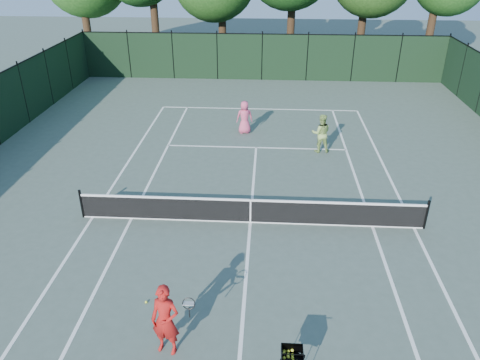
# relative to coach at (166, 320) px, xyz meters

# --- Properties ---
(ground) EXTENTS (90.00, 90.00, 0.00)m
(ground) POSITION_rel_coach_xyz_m (1.70, 5.65, -0.93)
(ground) COLOR #48574C
(ground) RESTS_ON ground
(sideline_doubles_left) EXTENTS (0.10, 23.77, 0.01)m
(sideline_doubles_left) POSITION_rel_coach_xyz_m (-3.79, 5.65, -0.92)
(sideline_doubles_left) COLOR white
(sideline_doubles_left) RESTS_ON ground
(sideline_doubles_right) EXTENTS (0.10, 23.77, 0.01)m
(sideline_doubles_right) POSITION_rel_coach_xyz_m (7.18, 5.65, -0.92)
(sideline_doubles_right) COLOR white
(sideline_doubles_right) RESTS_ON ground
(sideline_singles_left) EXTENTS (0.10, 23.77, 0.01)m
(sideline_singles_left) POSITION_rel_coach_xyz_m (-2.42, 5.65, -0.92)
(sideline_singles_left) COLOR white
(sideline_singles_left) RESTS_ON ground
(sideline_singles_right) EXTENTS (0.10, 23.77, 0.01)m
(sideline_singles_right) POSITION_rel_coach_xyz_m (5.81, 5.65, -0.92)
(sideline_singles_right) COLOR white
(sideline_singles_right) RESTS_ON ground
(baseline_far) EXTENTS (10.97, 0.10, 0.01)m
(baseline_far) POSITION_rel_coach_xyz_m (1.70, 17.54, -0.92)
(baseline_far) COLOR white
(baseline_far) RESTS_ON ground
(service_line_far) EXTENTS (8.23, 0.10, 0.01)m
(service_line_far) POSITION_rel_coach_xyz_m (1.70, 12.05, -0.92)
(service_line_far) COLOR white
(service_line_far) RESTS_ON ground
(center_service_line) EXTENTS (0.10, 12.80, 0.01)m
(center_service_line) POSITION_rel_coach_xyz_m (1.70, 5.65, -0.92)
(center_service_line) COLOR white
(center_service_line) RESTS_ON ground
(tennis_net) EXTENTS (11.69, 0.09, 1.06)m
(tennis_net) POSITION_rel_coach_xyz_m (1.70, 5.65, -0.45)
(tennis_net) COLOR black
(tennis_net) RESTS_ON ground
(fence_far) EXTENTS (24.00, 0.05, 3.00)m
(fence_far) POSITION_rel_coach_xyz_m (1.70, 23.65, 0.57)
(fence_far) COLOR black
(fence_far) RESTS_ON ground
(coach) EXTENTS (1.03, 0.59, 1.85)m
(coach) POSITION_rel_coach_xyz_m (0.00, 0.00, 0.00)
(coach) COLOR #B51714
(coach) RESTS_ON ground
(player_pink) EXTENTS (0.87, 0.64, 1.62)m
(player_pink) POSITION_rel_coach_xyz_m (1.06, 13.87, -0.12)
(player_pink) COLOR #D44B71
(player_pink) RESTS_ON ground
(player_green) EXTENTS (0.87, 0.69, 1.76)m
(player_green) POSITION_rel_coach_xyz_m (4.58, 11.82, -0.05)
(player_green) COLOR #93B55A
(player_green) RESTS_ON ground
(ball_hopper) EXTENTS (0.60, 0.60, 0.90)m
(ball_hopper) POSITION_rel_coach_xyz_m (2.84, -0.71, -0.17)
(ball_hopper) COLOR black
(ball_hopper) RESTS_ON ground
(loose_ball_midcourt) EXTENTS (0.07, 0.07, 0.07)m
(loose_ball_midcourt) POSITION_rel_coach_xyz_m (-0.90, 1.53, -0.89)
(loose_ball_midcourt) COLOR #EBF632
(loose_ball_midcourt) RESTS_ON ground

